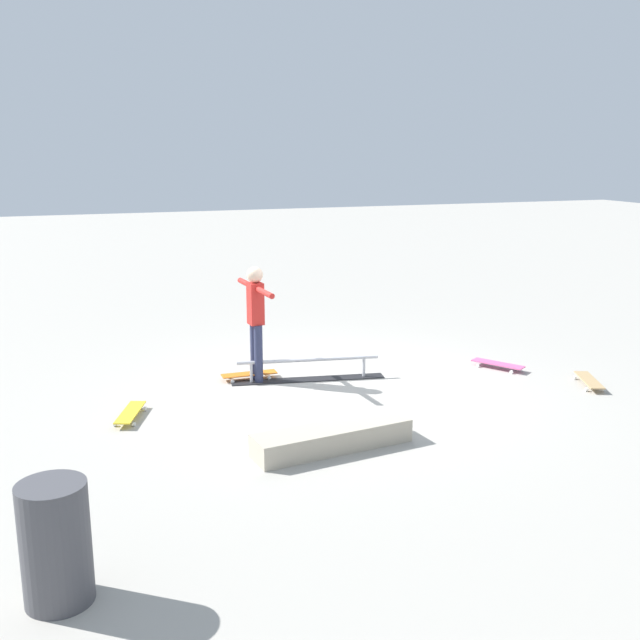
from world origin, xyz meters
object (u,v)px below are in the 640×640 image
object	(u,v)px
skate_ledge	(332,438)
trash_bin	(56,543)
skater_main	(256,315)
grind_rail	(308,371)
loose_skateboard_natural	(589,380)
loose_skateboard_yellow	(130,413)
loose_skateboard_pink	(498,364)
skateboard_main	(249,374)

from	to	relation	value
skate_ledge	trash_bin	distance (m)	3.52
skater_main	trash_bin	xyz separation A→B (m)	(2.75, 4.65, -0.50)
grind_rail	skater_main	world-z (taller)	skater_main
skater_main	loose_skateboard_natural	xyz separation A→B (m)	(-4.37, 1.79, -0.89)
loose_skateboard_yellow	skate_ledge	bearing A→B (deg)	69.87
grind_rail	trash_bin	distance (m)	5.64
skater_main	loose_skateboard_pink	world-z (taller)	skater_main
skater_main	loose_skateboard_natural	bearing A→B (deg)	63.04
loose_skateboard_natural	skate_ledge	bearing A→B (deg)	124.05
skateboard_main	loose_skateboard_yellow	world-z (taller)	same
grind_rail	skater_main	size ratio (longest dim) A/B	1.34
skater_main	loose_skateboard_natural	distance (m)	4.80
loose_skateboard_pink	loose_skateboard_yellow	world-z (taller)	same
loose_skateboard_natural	loose_skateboard_yellow	distance (m)	6.30
grind_rail	loose_skateboard_yellow	size ratio (longest dim) A/B	2.71
grind_rail	loose_skateboard_pink	size ratio (longest dim) A/B	2.84
loose_skateboard_pink	trash_bin	distance (m)	7.51
loose_skateboard_pink	skate_ledge	bearing A→B (deg)	87.92
grind_rail	skateboard_main	bearing A→B (deg)	-11.77
skateboard_main	trash_bin	size ratio (longest dim) A/B	0.86
loose_skateboard_pink	loose_skateboard_yellow	size ratio (longest dim) A/B	0.95
loose_skateboard_pink	skater_main	bearing A→B (deg)	47.24
skateboard_main	loose_skateboard_natural	distance (m)	4.84
loose_skateboard_pink	loose_skateboard_natural	size ratio (longest dim) A/B	0.96
trash_bin	loose_skateboard_yellow	bearing A→B (deg)	-103.28
skater_main	loose_skateboard_yellow	xyz separation A→B (m)	(1.87, 0.94, -0.89)
loose_skateboard_natural	loose_skateboard_pink	bearing A→B (deg)	56.27
loose_skateboard_natural	skater_main	bearing A→B (deg)	89.89
skate_ledge	loose_skateboard_pink	world-z (taller)	skate_ledge
grind_rail	loose_skateboard_pink	bearing A→B (deg)	-178.90
loose_skateboard_pink	loose_skateboard_yellow	xyz separation A→B (m)	(5.48, 0.28, 0.00)
skate_ledge	trash_bin	world-z (taller)	trash_bin
skateboard_main	loose_skateboard_yellow	bearing A→B (deg)	31.72
skate_ledge	loose_skateboard_yellow	xyz separation A→B (m)	(2.03, -1.74, -0.06)
loose_skateboard_natural	loose_skateboard_yellow	world-z (taller)	same
grind_rail	loose_skateboard_yellow	world-z (taller)	grind_rail
grind_rail	loose_skateboard_pink	xyz separation A→B (m)	(-2.89, 0.45, -0.06)
loose_skateboard_pink	grind_rail	bearing A→B (deg)	48.67
skater_main	loose_skateboard_natural	world-z (taller)	skater_main
skateboard_main	loose_skateboard_natural	xyz separation A→B (m)	(-4.45, 1.90, 0.00)
grind_rail	skate_ledge	world-z (taller)	grind_rail
skateboard_main	loose_skateboard_pink	bearing A→B (deg)	169.36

